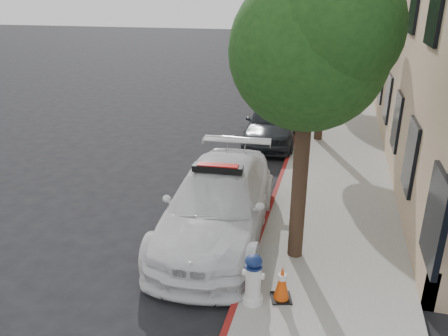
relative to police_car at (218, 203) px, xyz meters
name	(u,v)px	position (x,y,z in m)	size (l,w,h in m)	color
ground	(193,203)	(-1.08, 1.37, -0.79)	(120.00, 120.00, 0.00)	black
sidewalk	(339,115)	(2.52, 11.37, -0.72)	(3.20, 50.00, 0.15)	gray
curb_strip	(304,113)	(0.98, 11.37, -0.72)	(0.12, 50.00, 0.15)	maroon
tree_near	(311,50)	(1.85, -0.64, 3.48)	(2.92, 2.82, 5.62)	black
tree_mid	(328,26)	(1.85, 7.36, 3.37)	(2.77, 2.64, 5.43)	black
tree_far	(335,11)	(1.85, 15.36, 3.59)	(3.10, 3.00, 5.81)	black
police_car	(218,203)	(0.00, 0.00, 0.00)	(2.56, 5.57, 1.73)	white
parked_car_mid	(272,122)	(0.12, 7.08, -0.03)	(1.80, 4.47, 1.52)	#212529
parked_car_far	(303,68)	(0.09, 20.49, -0.12)	(1.43, 4.09, 1.35)	#141433
fire_hydrant	(253,280)	(1.27, -2.33, -0.18)	(0.39, 0.36, 0.94)	silver
traffic_cone	(282,283)	(1.74, -2.13, -0.31)	(0.44, 0.44, 0.68)	black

